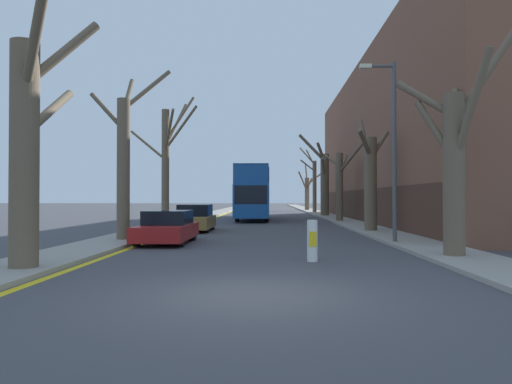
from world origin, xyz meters
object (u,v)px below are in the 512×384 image
object	(u,v)px
street_tree_right_3	(324,181)
double_decker_bus	(254,191)
lamp_post	(392,141)
street_tree_right_4	(314,183)
street_tree_right_0	(455,156)
street_tree_right_5	(308,190)
traffic_bollard	(312,241)
street_tree_left_2	(167,160)
street_tree_left_1	(124,161)
street_tree_right_2	(340,183)
street_tree_right_1	(370,179)
parked_car_0	(167,228)
parked_car_1	(195,219)
street_tree_left_0	(28,142)

from	to	relation	value
street_tree_right_3	double_decker_bus	size ratio (longest dim) A/B	0.70
double_decker_bus	lamp_post	xyz separation A→B (m)	(6.07, -19.84, 1.59)
street_tree_right_4	double_decker_bus	world-z (taller)	street_tree_right_4
street_tree_right_0	street_tree_right_5	distance (m)	51.91
traffic_bollard	street_tree_left_2	bearing A→B (deg)	118.28
street_tree_right_3	lamp_post	size ratio (longest dim) A/B	1.14
street_tree_left_1	street_tree_right_2	distance (m)	19.31
street_tree_left_1	double_decker_bus	distance (m)	19.65
double_decker_bus	lamp_post	world-z (taller)	lamp_post
street_tree_right_1	traffic_bollard	world-z (taller)	street_tree_right_1
street_tree_right_2	street_tree_left_2	bearing A→B (deg)	-145.37
street_tree_right_2	double_decker_bus	xyz separation A→B (m)	(-6.61, 3.40, -0.48)
street_tree_left_2	parked_car_0	xyz separation A→B (m)	(1.95, -8.38, -3.39)
parked_car_1	traffic_bollard	distance (m)	12.88
street_tree_left_0	traffic_bollard	xyz separation A→B (m)	(7.13, 2.01, -2.58)
parked_car_1	street_tree_right_2	bearing A→B (deg)	45.58
street_tree_right_2	parked_car_1	distance (m)	13.55
street_tree_right_1	lamp_post	bearing A→B (deg)	-95.07
street_tree_left_0	street_tree_right_4	size ratio (longest dim) A/B	0.82
street_tree_right_3	street_tree_left_0	bearing A→B (deg)	-108.35
street_tree_right_0	lamp_post	distance (m)	4.35
street_tree_right_4	lamp_post	distance (m)	37.36
street_tree_left_1	traffic_bollard	world-z (taller)	street_tree_left_1
street_tree_left_2	double_decker_bus	distance (m)	12.26
lamp_post	traffic_bollard	xyz separation A→B (m)	(-3.53, -4.85, -3.41)
street_tree_left_0	street_tree_left_2	distance (m)	15.51
street_tree_left_1	street_tree_right_0	world-z (taller)	street_tree_left_1
street_tree_right_2	street_tree_right_5	xyz separation A→B (m)	(0.17, 31.30, 0.03)
street_tree_left_0	lamp_post	size ratio (longest dim) A/B	0.94
parked_car_1	lamp_post	world-z (taller)	lamp_post
street_tree_left_1	street_tree_right_1	world-z (taller)	street_tree_left_1
street_tree_right_5	lamp_post	world-z (taller)	lamp_post
lamp_post	street_tree_right_3	bearing A→B (deg)	88.83
street_tree_right_1	double_decker_bus	size ratio (longest dim) A/B	0.54
street_tree_right_3	parked_car_0	world-z (taller)	street_tree_right_3
street_tree_right_5	street_tree_left_0	bearing A→B (deg)	-101.75
street_tree_right_1	double_decker_bus	bearing A→B (deg)	116.13
street_tree_right_4	lamp_post	bearing A→B (deg)	-90.88
street_tree_left_2	street_tree_right_1	bearing A→B (deg)	-11.55
street_tree_right_5	traffic_bollard	distance (m)	52.81
street_tree_left_0	street_tree_right_2	size ratio (longest dim) A/B	1.17
street_tree_right_0	street_tree_right_1	world-z (taller)	street_tree_right_0
street_tree_left_0	street_tree_right_5	xyz separation A→B (m)	(11.35, 54.60, -0.24)
street_tree_left_0	street_tree_right_5	bearing A→B (deg)	78.25
street_tree_right_3	street_tree_left_1	bearing A→B (deg)	-113.38
street_tree_right_4	double_decker_bus	size ratio (longest dim) A/B	0.71
street_tree_right_2	parked_car_1	world-z (taller)	street_tree_right_2
street_tree_left_0	street_tree_right_1	distance (m)	17.30
street_tree_right_2	street_tree_right_4	size ratio (longest dim) A/B	0.70
parked_car_0	street_tree_left_2	bearing A→B (deg)	103.10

